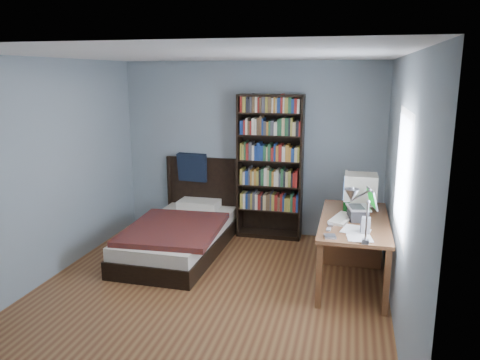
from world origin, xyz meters
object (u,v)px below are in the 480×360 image
at_px(keyboard, 342,219).
at_px(speaker, 366,226).
at_px(desk, 353,233).
at_px(laptop, 360,211).
at_px(desk_lamp, 354,201).
at_px(bed, 182,232).
at_px(crt_monitor, 360,189).
at_px(soda_can, 346,207).
at_px(bookshelf, 270,167).

distance_m(keyboard, speaker, 0.48).
bearing_deg(desk, speaker, -83.16).
bearing_deg(speaker, keyboard, 126.41).
xyz_separation_m(desk, keyboard, (-0.14, -0.49, 0.33)).
bearing_deg(laptop, desk_lamp, -93.85).
height_order(desk_lamp, bed, desk_lamp).
xyz_separation_m(desk, laptop, (0.05, -0.45, 0.42)).
bearing_deg(desk, crt_monitor, 1.66).
xyz_separation_m(desk_lamp, keyboard, (-0.11, 1.10, -0.51)).
height_order(soda_can, bed, bed).
height_order(bookshelf, bed, bookshelf).
xyz_separation_m(bookshelf, bed, (-1.04, -0.81, -0.77)).
relative_size(soda_can, bookshelf, 0.06).
bearing_deg(laptop, bed, 168.51).
relative_size(laptop, bed, 0.17).
xyz_separation_m(desk, bed, (-2.23, 0.01, -0.16)).
distance_m(desk_lamp, soda_can, 1.48).
relative_size(desk, desk_lamp, 2.42).
height_order(crt_monitor, speaker, crt_monitor).
relative_size(desk, bookshelf, 0.77).
relative_size(laptop, speaker, 2.13).
relative_size(desk, keyboard, 3.48).
bearing_deg(bookshelf, keyboard, -51.37).
distance_m(desk_lamp, speaker, 0.83).
distance_m(soda_can, bookshelf, 1.50).
bearing_deg(soda_can, bookshelf, 137.20).
height_order(desk_lamp, keyboard, desk_lamp).
distance_m(speaker, bookshelf, 2.16).
xyz_separation_m(crt_monitor, laptop, (0.01, -0.45, -0.14)).
bearing_deg(bed, laptop, -11.49).
distance_m(desk_lamp, keyboard, 1.21).
bearing_deg(bed, speaker, -21.24).
height_order(desk_lamp, soda_can, desk_lamp).
height_order(desk_lamp, bookshelf, bookshelf).
height_order(laptop, soda_can, laptop).
bearing_deg(speaker, crt_monitor, 99.35).
xyz_separation_m(desk, desk_lamp, (-0.03, -1.59, 0.84)).
height_order(desk, bed, bed).
height_order(laptop, bed, bed).
bearing_deg(speaker, laptop, 102.68).
xyz_separation_m(crt_monitor, bed, (-2.28, 0.01, -0.72)).
bearing_deg(bed, soda_can, -5.25).
height_order(desk_lamp, speaker, desk_lamp).
distance_m(keyboard, soda_can, 0.31).
bearing_deg(crt_monitor, bed, 179.72).
distance_m(desk, soda_can, 0.43).
relative_size(desk, soda_can, 11.96).
xyz_separation_m(crt_monitor, soda_can, (-0.14, -0.18, -0.18)).
distance_m(desk, desk_lamp, 1.80).
distance_m(crt_monitor, soda_can, 0.30).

